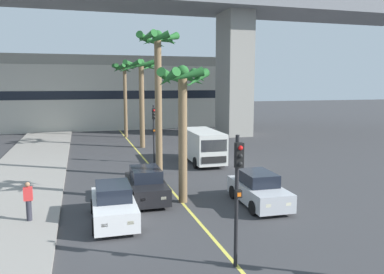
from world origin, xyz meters
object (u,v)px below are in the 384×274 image
object	(u,v)px
palm_tree_farthest_median	(142,79)
pedestrian_near_crosswalk	(28,201)
car_queue_second	(258,190)
car_queue_third	(114,205)
palm_tree_near_median	(158,66)
delivery_van	(203,145)
traffic_light_median_far	(154,126)
palm_tree_far_median	(125,77)
car_queue_front	(146,185)
traffic_light_median_near	(238,183)
palm_tree_mid_median	(183,97)

from	to	relation	value
palm_tree_farthest_median	pedestrian_near_crosswalk	xyz separation A→B (m)	(-7.50, -17.48, -5.13)
car_queue_second	car_queue_third	bearing A→B (deg)	-177.34
palm_tree_near_median	delivery_van	bearing A→B (deg)	38.44
traffic_light_median_far	palm_tree_far_median	size ratio (longest dim) A/B	0.53
palm_tree_far_median	car_queue_third	bearing A→B (deg)	-97.85
palm_tree_near_median	palm_tree_farthest_median	xyz separation A→B (m)	(0.74, 10.98, -0.63)
car_queue_front	traffic_light_median_near	size ratio (longest dim) A/B	0.98
traffic_light_median_near	palm_tree_near_median	size ratio (longest dim) A/B	0.47
traffic_light_median_far	car_queue_third	bearing A→B (deg)	-109.11
traffic_light_median_far	palm_tree_mid_median	bearing A→B (deg)	-92.20
delivery_van	pedestrian_near_crosswalk	distance (m)	14.26
car_queue_front	palm_tree_near_median	size ratio (longest dim) A/B	0.47
delivery_van	pedestrian_near_crosswalk	bearing A→B (deg)	-137.98
palm_tree_mid_median	palm_tree_farthest_median	xyz separation A→B (m)	(0.67, 16.41, 1.04)
car_queue_front	delivery_van	distance (m)	9.30
car_queue_second	palm_tree_far_median	xyz separation A→B (m)	(-3.34, 24.81, 5.66)
traffic_light_median_near	pedestrian_near_crosswalk	xyz separation A→B (m)	(-6.69, 5.87, -1.72)
traffic_light_median_near	traffic_light_median_far	xyz separation A→B (m)	(0.50, 16.29, 0.00)
car_queue_second	traffic_light_median_far	bearing A→B (deg)	105.43
palm_tree_far_median	pedestrian_near_crosswalk	size ratio (longest dim) A/B	4.86
palm_tree_far_median	pedestrian_near_crosswalk	xyz separation A→B (m)	(-6.82, -24.47, -5.39)
traffic_light_median_far	palm_tree_farthest_median	xyz separation A→B (m)	(0.31, 7.06, 3.41)
car_queue_second	delivery_van	world-z (taller)	delivery_van
palm_tree_mid_median	traffic_light_median_far	bearing A→B (deg)	87.80
car_queue_second	palm_tree_near_median	bearing A→B (deg)	116.48
car_queue_third	palm_tree_mid_median	bearing A→B (deg)	26.28
traffic_light_median_far	palm_tree_near_median	xyz separation A→B (m)	(-0.43, -3.92, 4.05)
traffic_light_median_near	palm_tree_near_median	world-z (taller)	palm_tree_near_median
car_queue_front	palm_tree_farthest_median	xyz separation A→B (m)	(2.32, 15.48, 5.41)
traffic_light_median_far	pedestrian_near_crosswalk	distance (m)	12.78
car_queue_front	car_queue_third	bearing A→B (deg)	-124.61
palm_tree_near_median	palm_tree_mid_median	size ratio (longest dim) A/B	1.35
palm_tree_mid_median	palm_tree_farthest_median	world-z (taller)	palm_tree_farthest_median
traffic_light_median_far	palm_tree_far_median	bearing A→B (deg)	91.52
car_queue_front	car_queue_second	size ratio (longest dim) A/B	0.99
pedestrian_near_crosswalk	traffic_light_median_near	bearing A→B (deg)	-41.25
palm_tree_far_median	delivery_van	bearing A→B (deg)	-75.81
car_queue_front	palm_tree_farthest_median	bearing A→B (deg)	81.49
car_queue_front	delivery_van	world-z (taller)	delivery_van
palm_tree_near_median	palm_tree_far_median	world-z (taller)	palm_tree_near_median
traffic_light_median_far	pedestrian_near_crosswalk	size ratio (longest dim) A/B	2.59
delivery_van	traffic_light_median_near	size ratio (longest dim) A/B	1.26
car_queue_third	pedestrian_near_crosswalk	bearing A→B (deg)	169.04
palm_tree_far_median	palm_tree_mid_median	bearing A→B (deg)	-89.96
palm_tree_farthest_median	pedestrian_near_crosswalk	bearing A→B (deg)	-113.22
car_queue_second	delivery_van	bearing A→B (deg)	87.49
car_queue_front	palm_tree_near_median	world-z (taller)	palm_tree_near_median
car_queue_front	palm_tree_farthest_median	size ratio (longest dim) A/B	0.53
delivery_van	car_queue_third	bearing A→B (deg)	-125.38
traffic_light_median_far	palm_tree_far_median	world-z (taller)	palm_tree_far_median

